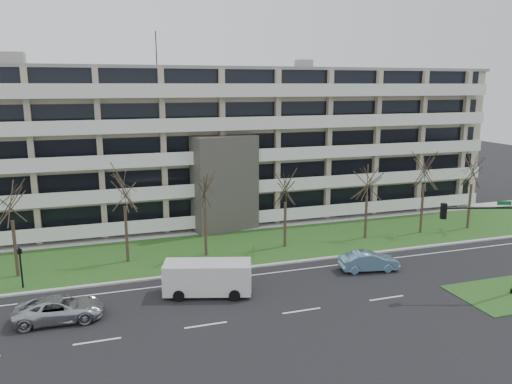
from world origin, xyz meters
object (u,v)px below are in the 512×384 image
object	(u,v)px
blue_sedan	(369,261)
pedestrian_signal	(21,262)
traffic_signal	(492,235)
silver_pickup	(60,309)
white_van	(209,275)

from	to	relation	value
blue_sedan	pedestrian_signal	distance (m)	24.58
traffic_signal	pedestrian_signal	world-z (taller)	traffic_signal
traffic_signal	pedestrian_signal	size ratio (longest dim) A/B	2.16
silver_pickup	blue_sedan	xyz separation A→B (m)	(21.48, 1.49, 0.02)
white_van	pedestrian_signal	world-z (taller)	pedestrian_signal
white_van	traffic_signal	bearing A→B (deg)	-1.01
white_van	pedestrian_signal	xyz separation A→B (m)	(-11.85, 4.91, 0.54)
white_van	pedestrian_signal	size ratio (longest dim) A/B	2.07
blue_sedan	silver_pickup	bearing A→B (deg)	103.32
silver_pickup	blue_sedan	bearing A→B (deg)	-83.77
blue_sedan	traffic_signal	world-z (taller)	traffic_signal
silver_pickup	traffic_signal	distance (m)	27.32
silver_pickup	pedestrian_signal	bearing A→B (deg)	26.90
silver_pickup	traffic_signal	bearing A→B (deg)	-97.80
silver_pickup	white_van	world-z (taller)	white_van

